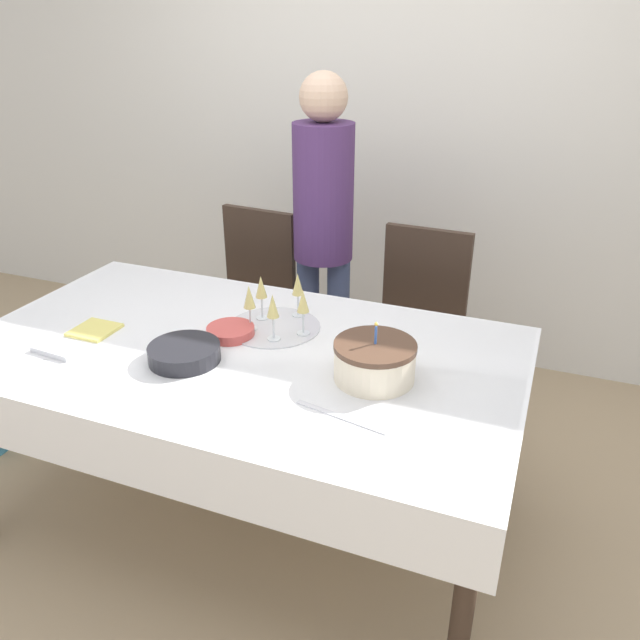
# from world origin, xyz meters

# --- Properties ---
(ground_plane) EXTENTS (12.00, 12.00, 0.00)m
(ground_plane) POSITION_xyz_m (0.00, 0.00, 0.00)
(ground_plane) COLOR tan
(wall_back) EXTENTS (8.00, 0.05, 2.70)m
(wall_back) POSITION_xyz_m (0.00, 1.72, 1.35)
(wall_back) COLOR silver
(wall_back) RESTS_ON ground_plane
(dining_table) EXTENTS (1.95, 1.10, 0.78)m
(dining_table) POSITION_xyz_m (0.00, 0.00, 0.68)
(dining_table) COLOR white
(dining_table) RESTS_ON ground_plane
(dining_chair_far_left) EXTENTS (0.46, 0.46, 0.98)m
(dining_chair_far_left) POSITION_xyz_m (-0.42, 0.87, 0.54)
(dining_chair_far_left) COLOR #38281E
(dining_chair_far_left) RESTS_ON ground_plane
(dining_chair_far_right) EXTENTS (0.44, 0.44, 0.98)m
(dining_chair_far_right) POSITION_xyz_m (0.44, 0.87, 0.54)
(dining_chair_far_right) COLOR #38281E
(dining_chair_far_right) RESTS_ON ground_plane
(birthday_cake) EXTENTS (0.26, 0.26, 0.20)m
(birthday_cake) POSITION_xyz_m (0.50, -0.03, 0.84)
(birthday_cake) COLOR beige
(birthday_cake) RESTS_ON dining_table
(champagne_tray) EXTENTS (0.35, 0.35, 0.18)m
(champagne_tray) POSITION_xyz_m (0.05, 0.19, 0.85)
(champagne_tray) COLOR silver
(champagne_tray) RESTS_ON dining_table
(plate_stack_main) EXTENTS (0.24, 0.24, 0.06)m
(plate_stack_main) POSITION_xyz_m (-0.13, -0.15, 0.80)
(plate_stack_main) COLOR black
(plate_stack_main) RESTS_ON dining_table
(plate_stack_dessert) EXTENTS (0.17, 0.17, 0.03)m
(plate_stack_dessert) POSITION_xyz_m (-0.07, 0.07, 0.79)
(plate_stack_dessert) COLOR #CC4C47
(plate_stack_dessert) RESTS_ON dining_table
(cake_knife) EXTENTS (0.30, 0.08, 0.00)m
(cake_knife) POSITION_xyz_m (0.48, -0.27, 0.78)
(cake_knife) COLOR silver
(cake_knife) RESTS_ON dining_table
(fork_pile) EXTENTS (0.17, 0.07, 0.02)m
(fork_pile) POSITION_xyz_m (-0.57, -0.27, 0.79)
(fork_pile) COLOR silver
(fork_pile) RESTS_ON dining_table
(napkin_pile) EXTENTS (0.15, 0.15, 0.01)m
(napkin_pile) POSITION_xyz_m (-0.56, -0.09, 0.78)
(napkin_pile) COLOR #E0D166
(napkin_pile) RESTS_ON dining_table
(person_standing) EXTENTS (0.28, 0.28, 1.63)m
(person_standing) POSITION_xyz_m (-0.05, 0.94, 0.98)
(person_standing) COLOR #3F4C72
(person_standing) RESTS_ON ground_plane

